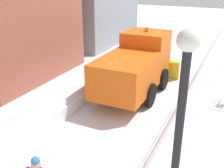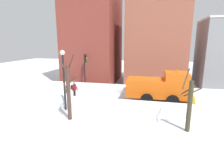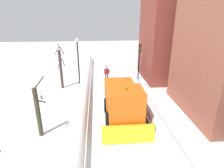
% 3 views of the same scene
% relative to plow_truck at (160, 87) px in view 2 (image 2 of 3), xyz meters
% --- Properties ---
extents(ground_plane, '(80.00, 80.00, 0.00)m').
position_rel_plow_truck_xyz_m(ground_plane, '(0.45, -0.83, -1.48)').
color(ground_plane, white).
extents(snowbank_left, '(1.10, 36.00, 1.04)m').
position_rel_plow_truck_xyz_m(snowbank_left, '(-2.12, -0.83, -1.02)').
color(snowbank_left, white).
rests_on(snowbank_left, ground).
extents(snowbank_right, '(1.10, 36.00, 1.02)m').
position_rel_plow_truck_xyz_m(snowbank_right, '(3.02, -0.83, -1.04)').
color(snowbank_right, white).
rests_on(snowbank_right, ground).
extents(building_brick_near, '(8.73, 6.57, 17.92)m').
position_rel_plow_truck_xyz_m(building_brick_near, '(-8.08, -8.96, 7.49)').
color(building_brick_near, brown).
rests_on(building_brick_near, ground).
extents(building_brick_mid, '(6.32, 7.51, 11.00)m').
position_rel_plow_truck_xyz_m(building_brick_mid, '(-8.08, -0.50, 4.03)').
color(building_brick_mid, '#9E5642').
rests_on(building_brick_mid, ground).
extents(plow_truck, '(3.20, 5.98, 3.12)m').
position_rel_plow_truck_xyz_m(plow_truck, '(0.00, 0.00, 0.00)').
color(plow_truck, orange).
rests_on(plow_truck, ground).
extents(skier, '(0.62, 1.80, 1.81)m').
position_rel_plow_truck_xyz_m(skier, '(0.66, -8.24, -0.48)').
color(skier, black).
rests_on(skier, ground).
extents(traffic_light_pole, '(0.28, 0.42, 4.15)m').
position_rel_plow_truck_xyz_m(traffic_light_pole, '(-3.06, -8.41, 1.45)').
color(traffic_light_pole, black).
rests_on(traffic_light_pole, ground).
extents(street_lamp, '(0.40, 0.40, 4.92)m').
position_rel_plow_truck_xyz_m(street_lamp, '(3.72, -7.66, 1.66)').
color(street_lamp, black).
rests_on(street_lamp, ground).
extents(bare_tree_near, '(0.94, 1.05, 4.74)m').
position_rel_plow_truck_xyz_m(bare_tree_near, '(5.40, -6.48, 0.63)').
color(bare_tree_near, '#4B352B').
rests_on(bare_tree_near, ground).
extents(bare_tree_mid, '(0.97, 1.23, 3.95)m').
position_rel_plow_truck_xyz_m(bare_tree_mid, '(5.44, 1.59, 0.26)').
color(bare_tree_mid, '#3F3826').
rests_on(bare_tree_mid, ground).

